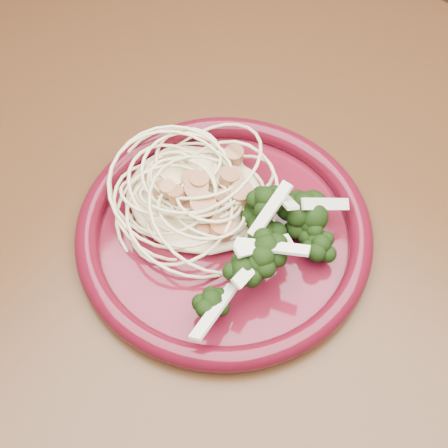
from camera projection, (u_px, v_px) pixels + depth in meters
dining_table at (291, 311)px, 0.62m from camera, size 1.20×0.80×0.75m
dinner_plate at (224, 231)px, 0.55m from camera, size 0.33×0.33×0.02m
spaghetti_pile at (197, 191)px, 0.56m from camera, size 0.16×0.15×0.03m
scallop_cluster at (195, 168)px, 0.53m from camera, size 0.13×0.13×0.03m
broccoli_pile at (261, 262)px, 0.51m from camera, size 0.12×0.15×0.05m
onion_garnish at (263, 242)px, 0.48m from camera, size 0.08×0.10×0.05m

